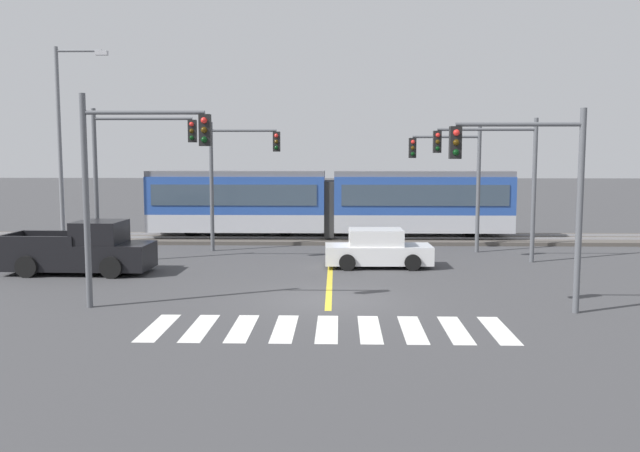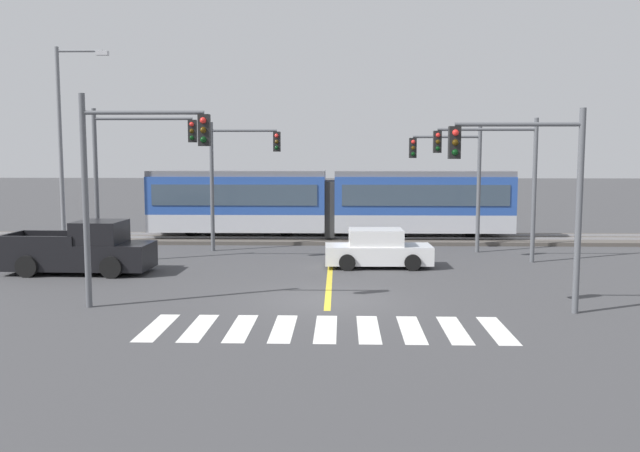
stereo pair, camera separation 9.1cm
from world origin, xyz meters
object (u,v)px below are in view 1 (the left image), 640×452
sedan_crossing (378,250)px  traffic_light_near_right (534,179)px  light_rail_tram (329,201)px  traffic_light_mid_left (129,161)px  traffic_light_mid_right (499,167)px  traffic_light_far_left (235,166)px  street_lamp_west (64,135)px  traffic_light_near_left (127,169)px  pickup_truck (83,251)px  traffic_light_far_right (454,170)px

sedan_crossing → traffic_light_near_right: traffic_light_near_right is taller
light_rail_tram → traffic_light_near_right: size_ratio=3.21×
light_rail_tram → traffic_light_mid_left: (-8.03, -7.44, 2.15)m
traffic_light_mid_right → traffic_light_near_right: bearing=-97.3°
sedan_crossing → traffic_light_far_left: (-6.29, 4.25, 3.20)m
light_rail_tram → traffic_light_mid_right: size_ratio=3.12×
traffic_light_far_left → traffic_light_mid_left: bearing=-136.5°
sedan_crossing → street_lamp_west: street_lamp_west is taller
traffic_light_near_left → street_lamp_west: street_lamp_west is taller
light_rail_tram → traffic_light_far_left: (-4.28, -3.88, 1.85)m
traffic_light_near_left → traffic_light_near_right: bearing=-1.8°
light_rail_tram → traffic_light_near_left: 16.54m
traffic_light_mid_right → traffic_light_near_right: size_ratio=1.03×
traffic_light_mid_right → street_lamp_west: size_ratio=0.63×
pickup_truck → traffic_light_mid_right: traffic_light_mid_right is taller
traffic_light_near_right → traffic_light_far_left: size_ratio=0.97×
traffic_light_far_left → traffic_light_mid_right: bearing=-14.4°
traffic_light_far_right → traffic_light_far_left: (-9.98, 0.10, 0.15)m
traffic_light_mid_right → traffic_light_near_left: bearing=-145.8°
pickup_truck → street_lamp_west: 8.83m
traffic_light_mid_left → traffic_light_near_right: 16.22m
traffic_light_near_right → traffic_light_far_left: traffic_light_far_left is taller
street_lamp_west → traffic_light_near_right: bearing=-35.0°
traffic_light_mid_right → traffic_light_near_left: 15.34m
traffic_light_far_right → street_lamp_west: (-18.18, 1.04, 1.60)m
light_rail_tram → traffic_light_far_left: traffic_light_far_left is taller
sedan_crossing → light_rail_tram: bearing=103.9°
light_rail_tram → traffic_light_far_left: size_ratio=3.13×
traffic_light_far_right → light_rail_tram: bearing=145.0°
light_rail_tram → traffic_light_near_left: (-5.65, -15.41, 2.00)m
sedan_crossing → pickup_truck: pickup_truck is taller
light_rail_tram → traffic_light_near_right: traffic_light_near_right is taller
traffic_light_mid_left → traffic_light_mid_right: (15.06, 0.65, -0.26)m
light_rail_tram → traffic_light_far_right: 7.15m
sedan_crossing → traffic_light_far_left: 8.24m
traffic_light_near_right → traffic_light_far_left: (-10.15, 11.90, 0.09)m
pickup_truck → traffic_light_near_left: 7.38m
traffic_light_near_right → street_lamp_west: 22.44m
traffic_light_mid_right → traffic_light_near_right: traffic_light_mid_right is taller
traffic_light_mid_left → traffic_light_mid_right: 15.07m
traffic_light_mid_left → traffic_light_far_right: 14.16m
traffic_light_near_left → traffic_light_near_right: traffic_light_near_left is taller
traffic_light_far_left → street_lamp_west: (-8.20, 0.93, 1.45)m
pickup_truck → traffic_light_near_right: bearing=-21.7°
light_rail_tram → traffic_light_far_left: bearing=-137.8°
light_rail_tram → pickup_truck: (-9.19, -9.78, -1.21)m
pickup_truck → traffic_light_far_left: traffic_light_far_left is taller
traffic_light_mid_left → pickup_truck: bearing=-116.1°
street_lamp_west → traffic_light_mid_left: bearing=-45.3°
traffic_light_far_left → sedan_crossing: bearing=-34.0°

